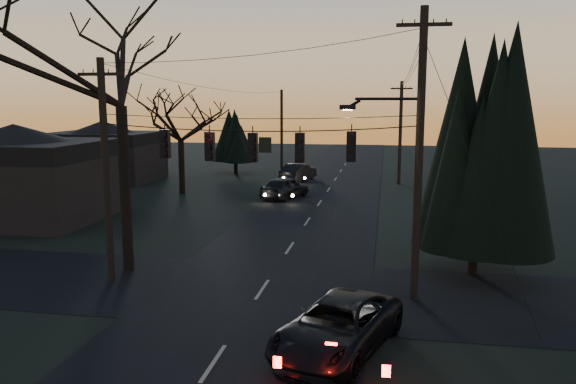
% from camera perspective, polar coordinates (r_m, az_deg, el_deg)
% --- Properties ---
extents(main_road, '(8.00, 120.00, 0.02)m').
position_cam_1_polar(main_road, '(30.60, 1.45, -3.81)').
color(main_road, black).
rests_on(main_road, ground).
extents(cross_road, '(60.00, 7.00, 0.02)m').
position_cam_1_polar(cross_road, '(21.14, -2.64, -9.88)').
color(cross_road, black).
rests_on(cross_road, ground).
extents(utility_pole_right, '(5.00, 0.30, 10.00)m').
position_cam_1_polar(utility_pole_right, '(20.71, 12.64, -10.54)').
color(utility_pole_right, black).
rests_on(utility_pole_right, ground).
extents(utility_pole_left, '(1.80, 0.30, 8.50)m').
position_cam_1_polar(utility_pole_left, '(23.15, -17.46, -8.62)').
color(utility_pole_left, black).
rests_on(utility_pole_left, ground).
extents(utility_pole_far_r, '(1.80, 0.30, 8.50)m').
position_cam_1_polar(utility_pole_far_r, '(48.00, 11.18, 0.80)').
color(utility_pole_far_r, black).
rests_on(utility_pole_far_r, ground).
extents(utility_pole_far_l, '(0.30, 0.30, 8.00)m').
position_cam_1_polar(utility_pole_far_l, '(56.87, -0.65, 2.28)').
color(utility_pole_far_l, black).
rests_on(utility_pole_far_l, ground).
extents(span_signal_assembly, '(11.50, 0.44, 1.48)m').
position_cam_1_polar(span_signal_assembly, '(20.09, -3.42, 4.67)').
color(span_signal_assembly, black).
rests_on(span_signal_assembly, ground).
extents(bare_tree_left, '(9.73, 9.73, 13.48)m').
position_cam_1_polar(bare_tree_left, '(23.51, -16.90, 14.95)').
color(bare_tree_left, black).
rests_on(bare_tree_left, ground).
extents(evergreen_right, '(4.16, 4.16, 8.73)m').
position_cam_1_polar(evergreen_right, '(23.20, 18.83, 3.88)').
color(evergreen_right, black).
rests_on(evergreen_right, ground).
extents(bare_tree_dist, '(6.53, 6.53, 8.00)m').
position_cam_1_polar(bare_tree_dist, '(42.42, -10.90, 7.29)').
color(bare_tree_dist, black).
rests_on(bare_tree_dist, ground).
extents(evergreen_dist, '(3.48, 3.48, 6.37)m').
position_cam_1_polar(evergreen_dist, '(53.46, -5.37, 5.85)').
color(evergreen_dist, black).
rests_on(evergreen_dist, ground).
extents(house_left_near, '(10.00, 8.00, 5.60)m').
position_cam_1_polar(house_left_near, '(36.66, -25.84, 1.87)').
color(house_left_near, black).
rests_on(house_left_near, ground).
extents(house_left_far, '(9.00, 7.00, 5.20)m').
position_cam_1_polar(house_left_far, '(51.79, -18.23, 4.02)').
color(house_left_far, black).
rests_on(house_left_far, ground).
extents(suv_near, '(3.91, 5.62, 1.42)m').
position_cam_1_polar(suv_near, '(16.13, 5.07, -13.49)').
color(suv_near, black).
rests_on(suv_near, ground).
extents(sedan_oncoming_a, '(3.30, 4.93, 1.56)m').
position_cam_1_polar(sedan_oncoming_a, '(40.10, -0.32, 0.45)').
color(sedan_oncoming_a, black).
rests_on(sedan_oncoming_a, ground).
extents(sedan_oncoming_b, '(2.78, 4.90, 1.53)m').
position_cam_1_polar(sedan_oncoming_b, '(48.75, 1.06, 2.01)').
color(sedan_oncoming_b, black).
rests_on(sedan_oncoming_b, ground).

